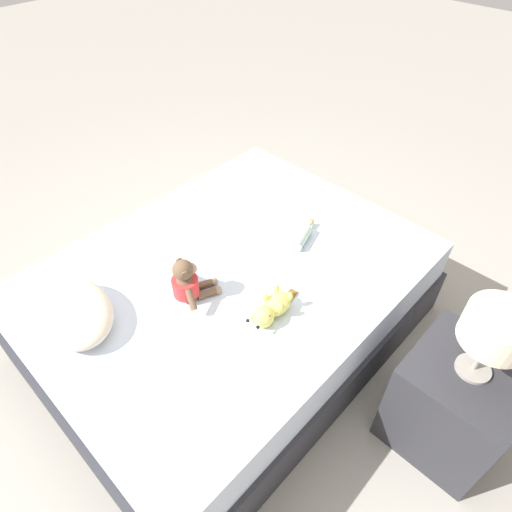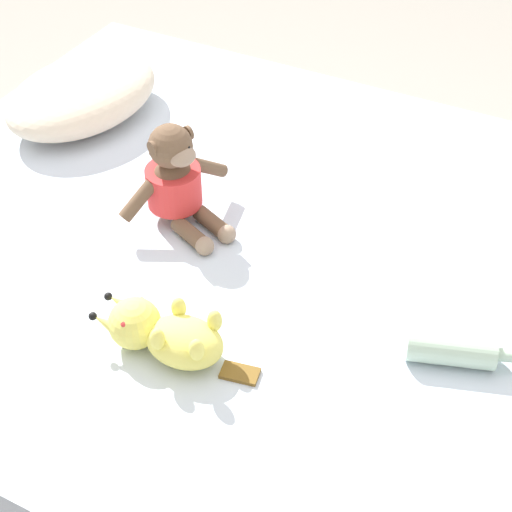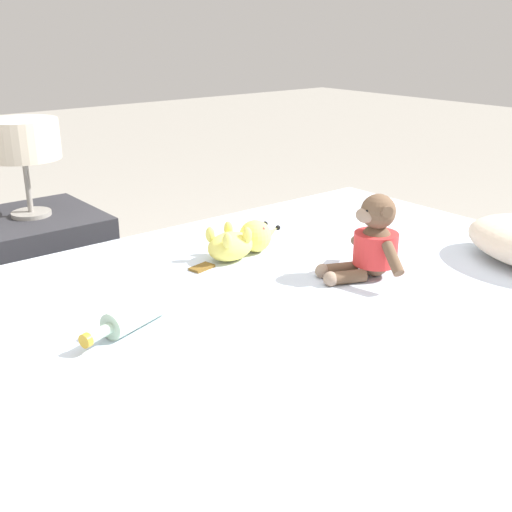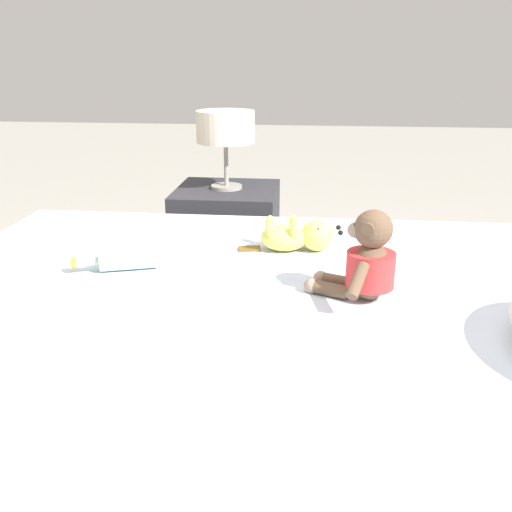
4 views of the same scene
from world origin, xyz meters
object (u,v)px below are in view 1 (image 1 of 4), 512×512
at_px(pillow, 74,312).
at_px(plush_yellow_creature, 271,309).
at_px(plush_monkey, 187,283).
at_px(glass_bottle, 302,237).
at_px(nightstand, 452,403).
at_px(bedside_lamp, 497,330).
at_px(bed, 231,303).

bearing_deg(pillow, plush_yellow_creature, -133.86).
height_order(plush_monkey, glass_bottle, plush_monkey).
relative_size(nightstand, bedside_lamp, 1.58).
distance_m(pillow, glass_bottle, 1.18).
distance_m(pillow, plush_monkey, 0.51).
bearing_deg(plush_yellow_creature, plush_monkey, 27.36).
bearing_deg(nightstand, plush_monkey, 25.17).
xyz_separation_m(bed, bedside_lamp, (-1.14, -0.27, 0.55)).
xyz_separation_m(nightstand, bedside_lamp, (0.00, 0.00, 0.54)).
xyz_separation_m(plush_yellow_creature, nightstand, (-0.78, -0.35, -0.31)).
relative_size(plush_monkey, nightstand, 0.51).
relative_size(plush_yellow_creature, glass_bottle, 1.37).
height_order(pillow, nightstand, pillow).
height_order(bed, plush_yellow_creature, plush_yellow_creature).
relative_size(pillow, plush_monkey, 1.77).
height_order(bed, glass_bottle, glass_bottle).
bearing_deg(plush_monkey, plush_yellow_creature, -152.64).
xyz_separation_m(plush_yellow_creature, bedside_lamp, (-0.78, -0.35, 0.23)).
height_order(bed, bedside_lamp, bedside_lamp).
relative_size(bed, glass_bottle, 8.24).
xyz_separation_m(bed, nightstand, (-1.14, -0.27, 0.01)).
bearing_deg(plush_yellow_creature, pillow, 46.14).
bearing_deg(pillow, bed, -109.11).
bearing_deg(nightstand, plush_yellow_creature, 24.15).
xyz_separation_m(plush_monkey, nightstand, (-1.14, -0.53, -0.35)).
height_order(plush_yellow_creature, bedside_lamp, bedside_lamp).
bearing_deg(plush_monkey, nightstand, -154.83).
relative_size(plush_monkey, bedside_lamp, 0.80).
height_order(pillow, plush_monkey, plush_monkey).
bearing_deg(plush_yellow_creature, nightstand, -155.85).
bearing_deg(plush_yellow_creature, bed, -12.38).
bearing_deg(bedside_lamp, nightstand, 0.00).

